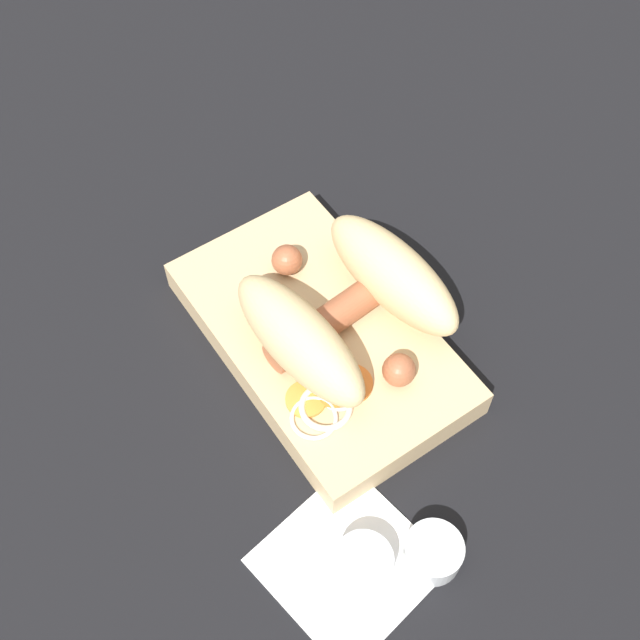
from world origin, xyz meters
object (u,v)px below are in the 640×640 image
at_px(food_tray, 320,337).
at_px(bread_roll, 347,305).
at_px(condiment_cup_near, 363,564).
at_px(condiment_cup_far, 433,553).
at_px(sausage, 340,312).

height_order(food_tray, bread_roll, bread_roll).
relative_size(condiment_cup_near, condiment_cup_far, 1.00).
distance_m(bread_roll, sausage, 0.02).
relative_size(sausage, condiment_cup_near, 3.86).
xyz_separation_m(condiment_cup_near, condiment_cup_far, (0.02, 0.05, 0.00)).
relative_size(food_tray, condiment_cup_far, 6.01).
relative_size(food_tray, bread_roll, 1.62).
bearing_deg(food_tray, sausage, 73.03).
height_order(food_tray, condiment_cup_near, food_tray).
xyz_separation_m(sausage, condiment_cup_far, (0.19, -0.05, -0.03)).
bearing_deg(bread_roll, condiment_cup_near, -31.55).
distance_m(food_tray, condiment_cup_near, 0.19).
height_order(sausage, condiment_cup_near, sausage).
xyz_separation_m(bread_roll, sausage, (-0.01, -0.00, -0.02)).
relative_size(food_tray, condiment_cup_near, 6.01).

